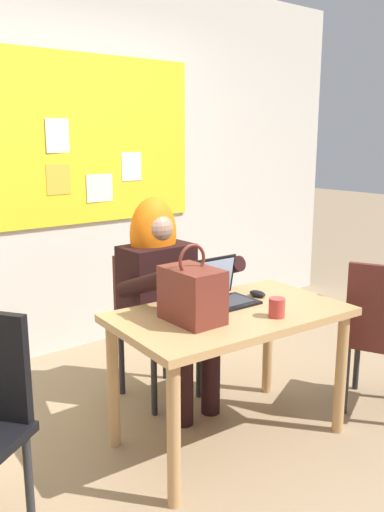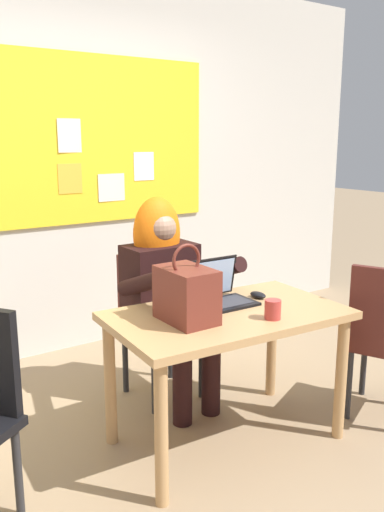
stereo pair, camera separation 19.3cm
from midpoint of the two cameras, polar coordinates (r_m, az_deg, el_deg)
The scene contains 9 objects.
ground_plane at distance 2.89m, azimuth 2.46°, elevation -20.39°, with size 24.00×24.00×0.00m, color #937A5B.
wall_back_bulletin at distance 3.95m, azimuth -12.81°, elevation 9.77°, with size 5.86×1.90×2.77m.
desk_main at distance 2.75m, azimuth 5.83°, elevation -7.97°, with size 1.22×0.77×0.71m.
chair_at_desk at distance 3.32m, azimuth -2.28°, elevation -6.47°, with size 0.43×0.43×0.88m.
person_costumed at distance 3.15m, azimuth -1.02°, elevation -3.12°, with size 0.60×0.61×1.23m.
laptop at distance 2.84m, azimuth 4.96°, elevation -3.99°, with size 0.31×0.27×0.23m.
computer_mouse at distance 2.95m, azimuth 8.93°, elevation -4.15°, with size 0.06×0.10×0.03m, color black.
handbag at distance 2.53m, azimuth 1.59°, elevation -4.10°, with size 0.20×0.30×0.38m.
coffee_mug at distance 2.63m, azimuth 10.72°, elevation -5.65°, with size 0.08×0.08×0.10m, color #B23833.
Camera 2 is at (-1.39, -1.98, 1.57)m, focal length 37.45 mm.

